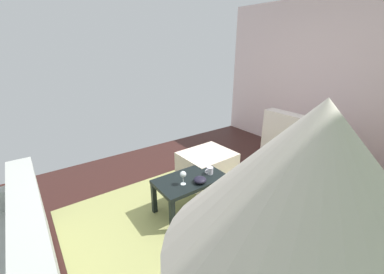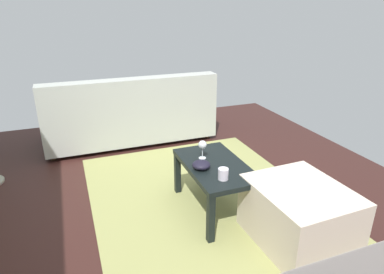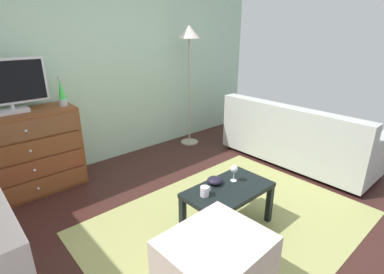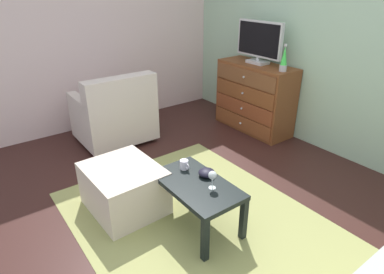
# 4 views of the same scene
# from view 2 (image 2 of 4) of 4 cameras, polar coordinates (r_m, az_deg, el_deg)

# --- Properties ---
(ground_plane) EXTENTS (5.65, 4.48, 0.05)m
(ground_plane) POSITION_cam_2_polar(r_m,az_deg,el_deg) (2.76, 0.48, -14.79)
(ground_plane) COLOR #381C19
(area_rug) EXTENTS (2.60, 1.90, 0.01)m
(area_rug) POSITION_cam_2_polar(r_m,az_deg,el_deg) (2.96, 2.72, -11.35)
(area_rug) COLOR #9C9D5B
(area_rug) RESTS_ON ground_plane
(coffee_table) EXTENTS (0.80, 0.46, 0.42)m
(coffee_table) POSITION_cam_2_polar(r_m,az_deg,el_deg) (2.73, 3.96, -5.77)
(coffee_table) COLOR black
(coffee_table) RESTS_ON ground_plane
(wine_glass) EXTENTS (0.07, 0.07, 0.16)m
(wine_glass) POSITION_cam_2_polar(r_m,az_deg,el_deg) (2.75, 1.79, -1.44)
(wine_glass) COLOR silver
(wine_glass) RESTS_ON coffee_table
(mug) EXTENTS (0.11, 0.08, 0.08)m
(mug) POSITION_cam_2_polar(r_m,az_deg,el_deg) (2.47, 5.30, -6.23)
(mug) COLOR silver
(mug) RESTS_ON coffee_table
(bowl_decorative) EXTENTS (0.14, 0.14, 0.06)m
(bowl_decorative) POSITION_cam_2_polar(r_m,az_deg,el_deg) (2.61, 1.58, -4.74)
(bowl_decorative) COLOR black
(bowl_decorative) RESTS_ON coffee_table
(couch_large) EXTENTS (0.85, 2.02, 0.84)m
(couch_large) POSITION_cam_2_polar(r_m,az_deg,el_deg) (4.23, -10.48, 3.58)
(couch_large) COLOR #332319
(couch_large) RESTS_ON ground_plane
(ottoman) EXTENTS (0.72, 0.62, 0.43)m
(ottoman) POSITION_cam_2_polar(r_m,az_deg,el_deg) (2.58, 17.68, -12.44)
(ottoman) COLOR beige
(ottoman) RESTS_ON ground_plane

